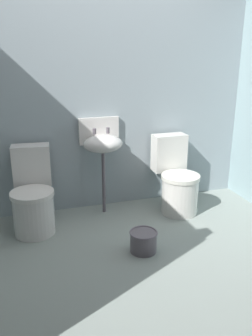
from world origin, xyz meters
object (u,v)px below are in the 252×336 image
Objects in this scene: toilet_right at (176,181)px; sink at (102,143)px; bucket at (143,241)px; toilet_left at (33,198)px.

sink reaches higher than toilet_right.
sink is (-0.76, 0.19, 0.43)m from toilet_right.
toilet_right is 3.21× the size of bucket.
sink is (0.73, 0.19, 0.43)m from toilet_left.
bucket is at bearing -81.63° from sink.
toilet_left is at bearing 140.86° from bucket.
toilet_left is 0.79× the size of sink.
sink is at bearing -14.79° from toilet_right.
bucket is (-0.63, -0.70, -0.22)m from toilet_right.
toilet_right is 0.79× the size of sink.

